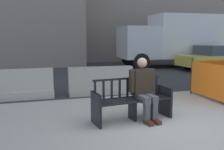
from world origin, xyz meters
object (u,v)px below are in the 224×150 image
Objects in this scene: jersey_barrier_centre at (101,83)px; car_taxi_near at (218,58)px; delivery_truck at (179,38)px; seated_person at (144,87)px; street_bench at (132,101)px; jersey_barrier_left at (18,87)px.

jersey_barrier_centre is 8.26m from car_taxi_near.
delivery_truck is at bearing 42.52° from jersey_barrier_centre.
seated_person is 0.65× the size of jersey_barrier_centre.
car_taxi_near is (7.37, 6.30, 0.26)m from street_bench.
seated_person is at bearing -138.39° from car_taxi_near.
jersey_barrier_centre is (-0.27, 2.65, -0.35)m from seated_person.
street_bench reaches higher than jersey_barrier_centre.
delivery_truck is (6.32, 5.80, 1.35)m from jersey_barrier_centre.
jersey_barrier_left is 0.46× the size of car_taxi_near.
car_taxi_near is 2.59m from delivery_truck.
seated_person is at bearing -84.24° from jersey_barrier_centre.
street_bench is 0.40× the size of car_taxi_near.
street_bench is 10.60m from delivery_truck.
street_bench is 9.70m from car_taxi_near.
delivery_truck reaches higher than jersey_barrier_left.
seated_person is (0.25, -0.03, 0.29)m from street_bench.
jersey_barrier_centre and jersey_barrier_left have the same top height.
delivery_truck reaches higher than seated_person.
street_bench is 2.62m from jersey_barrier_centre.
street_bench is at bearing 173.78° from seated_person.
jersey_barrier_centre is at bearing -137.48° from delivery_truck.
seated_person is 9.52m from car_taxi_near.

